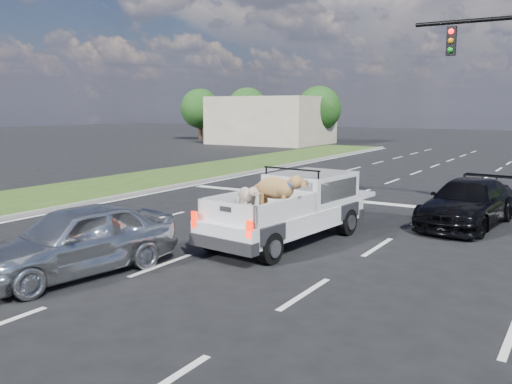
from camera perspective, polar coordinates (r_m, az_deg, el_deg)
ground at (r=11.11m, az=-3.04°, el=-9.07°), size 160.00×160.00×0.00m
road_markings at (r=16.73m, az=9.93°, el=-3.02°), size 17.75×60.00×0.01m
grass_median_left at (r=23.12m, az=-18.09°, el=0.07°), size 5.00×60.00×0.10m
curb_left at (r=21.32m, az=-13.84°, el=-0.41°), size 0.15×60.00×0.14m
building_left at (r=51.72m, az=1.61°, el=7.55°), size 10.00×8.00×4.40m
tree_far_a at (r=58.97m, az=-5.90°, el=8.73°), size 4.20×4.20×5.40m
tree_far_b at (r=55.50m, az=-0.94°, el=8.77°), size 4.20×4.20×5.40m
tree_far_c at (r=51.61m, az=6.63°, el=8.70°), size 4.20×4.20×5.40m
pickup_truck at (r=13.91m, az=3.65°, el=-1.59°), size 2.35×5.22×1.90m
silver_sedan at (r=11.78m, az=-18.40°, el=-4.78°), size 2.46×4.53×1.46m
black_coupe at (r=16.93m, az=21.38°, el=-1.08°), size 2.38×4.79×1.34m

